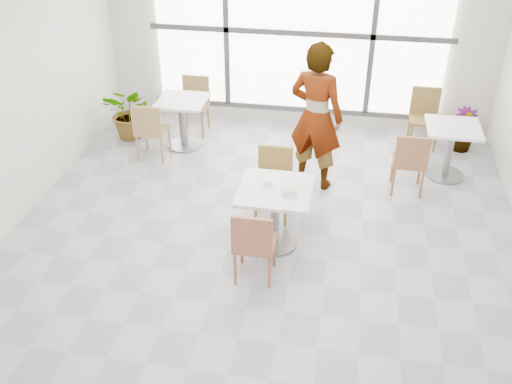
% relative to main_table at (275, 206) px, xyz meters
% --- Properties ---
extents(floor, '(7.00, 7.00, 0.00)m').
position_rel_main_table_xyz_m(floor, '(-0.13, -0.20, -0.52)').
color(floor, '#9E9EA5').
rests_on(floor, ground).
extents(wall_back, '(6.00, 0.00, 6.00)m').
position_rel_main_table_xyz_m(wall_back, '(-0.13, 3.30, 0.98)').
color(wall_back, silver).
rests_on(wall_back, ground).
extents(window, '(4.60, 0.07, 2.52)m').
position_rel_main_table_xyz_m(window, '(-0.13, 3.24, 0.98)').
color(window, white).
rests_on(window, ground).
extents(main_table, '(0.80, 0.80, 0.75)m').
position_rel_main_table_xyz_m(main_table, '(0.00, 0.00, 0.00)').
color(main_table, white).
rests_on(main_table, ground).
extents(chair_near, '(0.42, 0.42, 0.87)m').
position_rel_main_table_xyz_m(chair_near, '(-0.12, -0.66, -0.02)').
color(chair_near, '#A25F43').
rests_on(chair_near, ground).
extents(chair_far, '(0.42, 0.42, 0.87)m').
position_rel_main_table_xyz_m(chair_far, '(-0.11, 0.65, -0.02)').
color(chair_far, olive).
rests_on(chair_far, ground).
extents(oatmeal_bowl, '(0.21, 0.21, 0.09)m').
position_rel_main_table_xyz_m(oatmeal_bowl, '(0.16, -0.09, 0.27)').
color(oatmeal_bowl, silver).
rests_on(oatmeal_bowl, main_table).
extents(coffee_cup, '(0.16, 0.13, 0.07)m').
position_rel_main_table_xyz_m(coffee_cup, '(-0.10, 0.04, 0.26)').
color(coffee_cup, white).
rests_on(coffee_cup, main_table).
extents(person, '(0.82, 0.67, 1.95)m').
position_rel_main_table_xyz_m(person, '(0.31, 1.43, 0.45)').
color(person, black).
rests_on(person, ground).
extents(bg_table_left, '(0.70, 0.70, 0.75)m').
position_rel_main_table_xyz_m(bg_table_left, '(-1.69, 2.19, -0.04)').
color(bg_table_left, white).
rests_on(bg_table_left, ground).
extents(bg_table_right, '(0.70, 0.70, 0.75)m').
position_rel_main_table_xyz_m(bg_table_right, '(2.10, 1.94, -0.04)').
color(bg_table_right, white).
rests_on(bg_table_right, ground).
extents(bg_chair_left_near, '(0.42, 0.42, 0.87)m').
position_rel_main_table_xyz_m(bg_chair_left_near, '(-2.03, 1.70, -0.02)').
color(bg_chair_left_near, '#A2814F').
rests_on(bg_chair_left_near, ground).
extents(bg_chair_left_far, '(0.42, 0.42, 0.87)m').
position_rel_main_table_xyz_m(bg_chair_left_far, '(-1.66, 2.75, -0.02)').
color(bg_chair_left_far, olive).
rests_on(bg_chair_left_far, ground).
extents(bg_chair_right_near, '(0.42, 0.42, 0.87)m').
position_rel_main_table_xyz_m(bg_chair_right_near, '(1.54, 1.38, -0.02)').
color(bg_chair_right_near, '#965F3B').
rests_on(bg_chair_right_near, ground).
extents(bg_chair_right_far, '(0.42, 0.42, 0.87)m').
position_rel_main_table_xyz_m(bg_chair_right_far, '(1.83, 2.88, -0.02)').
color(bg_chair_right_far, olive).
rests_on(bg_chair_right_far, ground).
extents(plant_left, '(0.88, 0.81, 0.84)m').
position_rel_main_table_xyz_m(plant_left, '(-2.56, 2.35, -0.10)').
color(plant_left, '#518E42').
rests_on(plant_left, ground).
extents(plant_right, '(0.44, 0.44, 0.65)m').
position_rel_main_table_xyz_m(plant_right, '(2.41, 2.78, -0.20)').
color(plant_right, '#3F7936').
rests_on(plant_right, ground).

